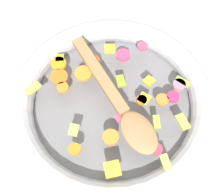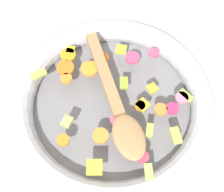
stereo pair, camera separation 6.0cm
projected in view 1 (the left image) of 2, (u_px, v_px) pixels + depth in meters
ground_plane at (112, 107)px, 0.65m from camera, size 4.00×4.00×0.00m
skillet at (112, 102)px, 0.63m from camera, size 0.42×0.42×0.05m
chopped_vegetables at (112, 93)px, 0.60m from camera, size 0.29×0.32×0.01m
wooden_spoon at (120, 105)px, 0.58m from camera, size 0.06×0.28×0.01m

